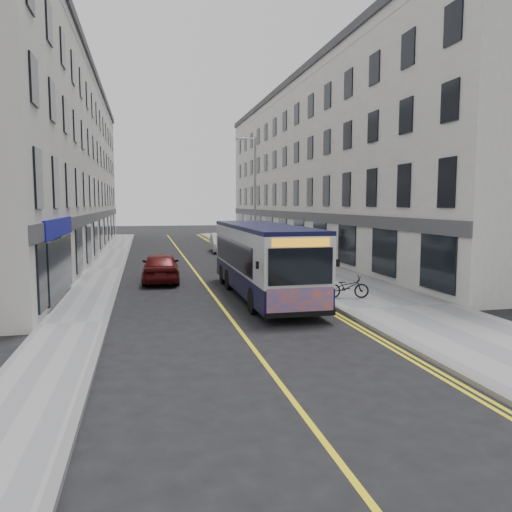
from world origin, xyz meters
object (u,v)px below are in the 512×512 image
city_bus (262,258)px  pedestrian_far (281,244)px  car_maroon (161,267)px  streetlamp (254,195)px  pedestrian_near (308,251)px  bicycle (347,287)px  car_white (222,243)px

city_bus → pedestrian_far: 13.36m
pedestrian_far → car_maroon: 11.31m
streetlamp → city_bus: streetlamp is taller
streetlamp → pedestrian_near: (2.51, -3.48, -3.37)m
city_bus → pedestrian_far: (4.29, 12.64, -0.54)m
streetlamp → bicycle: 13.89m
pedestrian_near → car_maroon: 9.31m
pedestrian_far → city_bus: bearing=-101.8°
pedestrian_far → streetlamp: bearing=-149.1°
streetlamp → city_bus: (-2.23, -11.73, -2.76)m
pedestrian_near → car_white: 11.47m
pedestrian_far → car_maroon: (-8.23, -7.75, -0.33)m
streetlamp → pedestrian_far: bearing=24.0°
bicycle → car_white: car_white is taller
streetlamp → car_white: streetlamp is taller
pedestrian_near → car_white: size_ratio=0.40×
city_bus → pedestrian_near: 9.53m
streetlamp → car_white: size_ratio=1.78×
bicycle → pedestrian_near: (1.69, 9.85, 0.45)m
pedestrian_far → car_white: 7.21m
bicycle → pedestrian_near: pedestrian_near is taller
streetlamp → pedestrian_near: 5.45m
pedestrian_near → car_white: pedestrian_near is taller
pedestrian_near → streetlamp: bearing=130.9°
bicycle → pedestrian_far: 14.30m
pedestrian_near → car_maroon: (-8.68, -3.35, -0.27)m
pedestrian_far → car_maroon: bearing=-129.8°
city_bus → bicycle: (3.05, -1.60, -1.06)m
car_maroon → car_white: bearing=-107.9°
bicycle → car_maroon: size_ratio=0.38×
city_bus → bicycle: size_ratio=6.05×
streetlamp → pedestrian_near: size_ratio=4.47×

